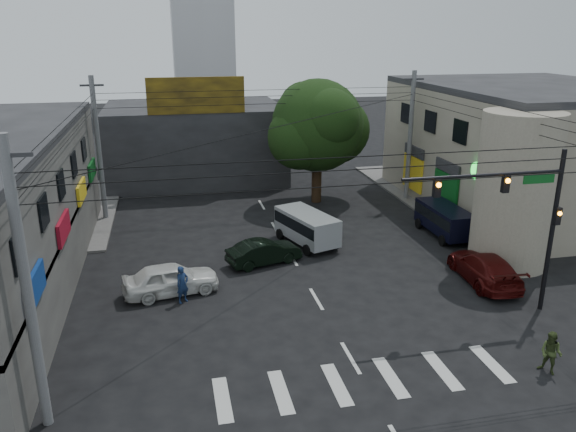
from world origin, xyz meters
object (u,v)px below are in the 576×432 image
object	(u,v)px
utility_pole_near_left	(27,291)
maroon_sedan	(484,268)
utility_pole_far_right	(410,137)
utility_pole_far_left	(99,150)
traffic_officer	(182,285)
traffic_gantry	(520,208)
silver_minivan	(307,229)
dark_sedan	(264,252)
pedestrian_olive	(551,353)
navy_van	(444,221)
street_tree	(317,126)
white_compact	(171,279)

from	to	relation	value
utility_pole_near_left	maroon_sedan	size ratio (longest dim) A/B	1.77
utility_pole_far_right	maroon_sedan	size ratio (longest dim) A/B	1.77
utility_pole_near_left	utility_pole_far_left	distance (m)	20.50
utility_pole_far_left	maroon_sedan	bearing A→B (deg)	-36.14
utility_pole_near_left	traffic_officer	xyz separation A→B (m)	(4.50, 7.50, -3.73)
traffic_gantry	traffic_officer	xyz separation A→B (m)	(-13.82, 4.00, -3.96)
utility_pole_far_right	silver_minivan	size ratio (longest dim) A/B	1.95
dark_sedan	pedestrian_olive	bearing A→B (deg)	-161.35
pedestrian_olive	navy_van	bearing A→B (deg)	137.06
utility_pole_near_left	pedestrian_olive	xyz separation A→B (m)	(17.18, -0.93, -3.79)
street_tree	white_compact	world-z (taller)	street_tree
maroon_sedan	utility_pole_near_left	bearing A→B (deg)	23.22
utility_pole_near_left	street_tree	bearing A→B (deg)	56.00
traffic_gantry	dark_sedan	distance (m)	12.85
utility_pole_far_right	silver_minivan	world-z (taller)	utility_pole_far_right
street_tree	silver_minivan	distance (m)	9.69
utility_pole_far_left	traffic_officer	distance (m)	14.26
utility_pole_far_right	silver_minivan	xyz separation A→B (m)	(-9.24, -7.12, -3.66)
traffic_gantry	maroon_sedan	world-z (taller)	traffic_gantry
maroon_sedan	navy_van	size ratio (longest dim) A/B	1.14
traffic_gantry	utility_pole_far_left	distance (m)	25.00
street_tree	utility_pole_near_left	world-z (taller)	utility_pole_near_left
white_compact	utility_pole_far_right	bearing A→B (deg)	-64.80
pedestrian_olive	dark_sedan	bearing A→B (deg)	-176.28
silver_minivan	pedestrian_olive	xyz separation A→B (m)	(5.42, -14.32, -0.13)
street_tree	maroon_sedan	size ratio (longest dim) A/B	1.68
traffic_officer	traffic_gantry	bearing A→B (deg)	-50.75
utility_pole_near_left	navy_van	distance (m)	24.26
traffic_gantry	utility_pole_far_right	distance (m)	17.21
utility_pole_far_left	white_compact	distance (m)	13.22
street_tree	traffic_gantry	bearing A→B (deg)	-78.01
utility_pole_far_left	street_tree	bearing A→B (deg)	3.95
utility_pole_far_left	white_compact	xyz separation A→B (m)	(4.00, -12.00, -3.85)
utility_pole_far_left	dark_sedan	xyz separation A→B (m)	(8.86, -9.39, -3.95)
utility_pole_far_left	pedestrian_olive	distance (m)	27.73
white_compact	silver_minivan	size ratio (longest dim) A/B	0.99
navy_van	dark_sedan	bearing A→B (deg)	98.56
white_compact	navy_van	xyz separation A→B (m)	(16.15, 4.51, 0.15)
silver_minivan	navy_van	world-z (taller)	silver_minivan
white_compact	silver_minivan	bearing A→B (deg)	-67.84
utility_pole_near_left	white_compact	world-z (taller)	utility_pole_near_left
street_tree	traffic_gantry	world-z (taller)	street_tree
white_compact	maroon_sedan	size ratio (longest dim) A/B	0.90
silver_minivan	dark_sedan	bearing A→B (deg)	109.62
pedestrian_olive	maroon_sedan	bearing A→B (deg)	135.38
maroon_sedan	dark_sedan	bearing A→B (deg)	-19.84
navy_van	pedestrian_olive	bearing A→B (deg)	167.01
maroon_sedan	navy_van	distance (m)	6.50
dark_sedan	pedestrian_olive	xyz separation A→B (m)	(8.32, -12.04, 0.16)
traffic_gantry	utility_pole_near_left	distance (m)	18.66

